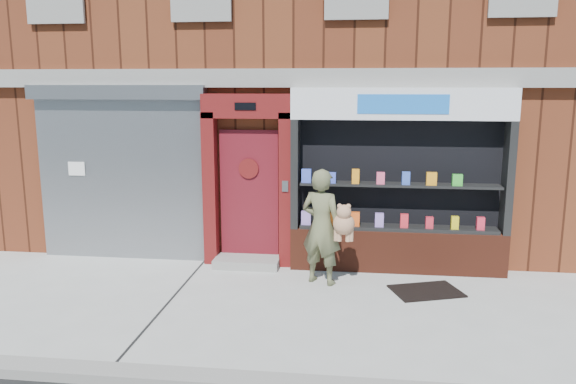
# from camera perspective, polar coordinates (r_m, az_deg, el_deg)

# --- Properties ---
(ground) EXTENTS (80.00, 80.00, 0.00)m
(ground) POSITION_cam_1_polar(r_m,az_deg,el_deg) (7.98, -1.16, -11.59)
(ground) COLOR #9E9E99
(ground) RESTS_ON ground
(curb) EXTENTS (60.00, 0.30, 0.12)m
(curb) POSITION_cam_1_polar(r_m,az_deg,el_deg) (6.05, -4.22, -18.78)
(curb) COLOR gray
(curb) RESTS_ON ground
(building) EXTENTS (12.00, 8.16, 8.00)m
(building) POSITION_cam_1_polar(r_m,az_deg,el_deg) (13.37, 2.56, 14.95)
(building) COLOR #592514
(building) RESTS_ON ground
(shutter_bay) EXTENTS (3.10, 0.30, 3.04)m
(shutter_bay) POSITION_cam_1_polar(r_m,az_deg,el_deg) (10.17, -16.59, 2.91)
(shutter_bay) COLOR gray
(shutter_bay) RESTS_ON ground
(red_door_bay) EXTENTS (1.52, 0.58, 2.90)m
(red_door_bay) POSITION_cam_1_polar(r_m,az_deg,el_deg) (9.47, -4.08, 1.18)
(red_door_bay) COLOR #5A0F10
(red_door_bay) RESTS_ON ground
(pharmacy_bay) EXTENTS (3.50, 0.41, 3.00)m
(pharmacy_bay) POSITION_cam_1_polar(r_m,az_deg,el_deg) (9.29, 11.15, 0.27)
(pharmacy_bay) COLOR #5B2315
(pharmacy_bay) RESTS_ON ground
(woman) EXTENTS (0.89, 0.67, 1.80)m
(woman) POSITION_cam_1_polar(r_m,az_deg,el_deg) (8.62, 3.62, -3.50)
(woman) COLOR #5E6140
(woman) RESTS_ON ground
(doormat) EXTENTS (1.16, 0.98, 0.02)m
(doormat) POSITION_cam_1_polar(r_m,az_deg,el_deg) (8.76, 13.86, -9.74)
(doormat) COLOR black
(doormat) RESTS_ON ground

